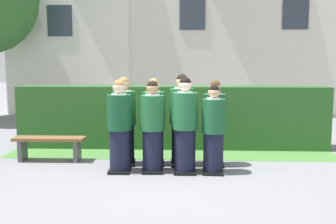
% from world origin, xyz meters
% --- Properties ---
extents(ground_plane, '(60.00, 60.00, 0.00)m').
position_xyz_m(ground_plane, '(0.00, 0.00, 0.00)').
color(ground_plane, slate).
extents(student_front_row_0, '(0.43, 0.48, 1.65)m').
position_xyz_m(student_front_row_0, '(-0.85, -0.01, 0.79)').
color(student_front_row_0, black).
rests_on(student_front_row_0, ground).
extents(student_front_row_1, '(0.42, 0.49, 1.63)m').
position_xyz_m(student_front_row_1, '(-0.26, 0.02, 0.78)').
color(student_front_row_1, black).
rests_on(student_front_row_1, ground).
extents(student_front_row_2, '(0.44, 0.49, 1.70)m').
position_xyz_m(student_front_row_2, '(0.31, 0.00, 0.81)').
color(student_front_row_2, black).
rests_on(student_front_row_2, ground).
extents(student_front_row_3, '(0.41, 0.47, 1.56)m').
position_xyz_m(student_front_row_3, '(0.81, -0.01, 0.74)').
color(student_front_row_3, black).
rests_on(student_front_row_3, ground).
extents(student_rear_row_0, '(0.44, 0.54, 1.67)m').
position_xyz_m(student_rear_row_0, '(-0.84, 0.50, 0.80)').
color(student_rear_row_0, black).
rests_on(student_rear_row_0, ground).
extents(student_rear_row_1, '(0.43, 0.53, 1.66)m').
position_xyz_m(student_rear_row_1, '(-0.28, 0.52, 0.79)').
color(student_rear_row_1, black).
rests_on(student_rear_row_1, ground).
extents(student_rear_row_2, '(0.45, 0.55, 1.73)m').
position_xyz_m(student_rear_row_2, '(0.25, 0.52, 0.83)').
color(student_rear_row_2, black).
rests_on(student_rear_row_2, ground).
extents(student_rear_row_3, '(0.42, 0.48, 1.62)m').
position_xyz_m(student_rear_row_3, '(0.86, 0.51, 0.77)').
color(student_rear_row_3, black).
rests_on(student_rear_row_3, ground).
extents(hedge, '(7.00, 0.70, 1.41)m').
position_xyz_m(hedge, '(0.00, 2.10, 0.70)').
color(hedge, '#285623').
rests_on(hedge, ground).
extents(school_building_main, '(8.40, 4.36, 8.22)m').
position_xyz_m(school_building_main, '(2.31, 9.37, 4.22)').
color(school_building_main, beige).
rests_on(school_building_main, ground).
extents(school_building_annex, '(8.04, 3.75, 7.79)m').
position_xyz_m(school_building_annex, '(-2.52, 9.16, 4.00)').
color(school_building_annex, silver).
rests_on(school_building_annex, ground).
extents(wooden_bench, '(1.40, 0.37, 0.48)m').
position_xyz_m(wooden_bench, '(-2.37, 0.68, 0.35)').
color(wooden_bench, brown).
rests_on(wooden_bench, ground).
extents(lawn_strip, '(7.00, 0.90, 0.01)m').
position_xyz_m(lawn_strip, '(0.00, 1.30, 0.00)').
color(lawn_strip, '#477A38').
rests_on(lawn_strip, ground).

